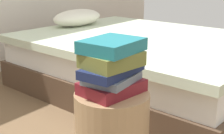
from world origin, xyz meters
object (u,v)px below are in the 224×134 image
object	(u,v)px
book_maroon	(112,87)
book_slate	(112,78)
bed	(142,62)
book_olive	(112,59)
book_teal	(112,46)
book_navy	(113,70)

from	to	relation	value
book_maroon	book_slate	xyz separation A→B (m)	(-0.01, -0.01, 0.04)
bed	book_olive	bearing A→B (deg)	-149.95
book_maroon	book_teal	world-z (taller)	book_teal
book_maroon	book_slate	distance (m)	0.05
book_navy	book_olive	distance (m)	0.05
book_slate	book_olive	bearing A→B (deg)	-165.00
book_slate	book_navy	xyz separation A→B (m)	(0.00, -0.00, 0.04)
book_olive	book_teal	world-z (taller)	book_teal
bed	book_teal	distance (m)	1.40
book_maroon	book_teal	bearing A→B (deg)	-139.95
bed	book_olive	world-z (taller)	book_olive
book_maroon	book_navy	distance (m)	0.08
book_maroon	book_teal	xyz separation A→B (m)	(-0.01, -0.01, 0.19)
book_maroon	book_navy	size ratio (longest dim) A/B	0.89
book_olive	book_teal	bearing A→B (deg)	55.07
book_maroon	book_olive	size ratio (longest dim) A/B	1.11
book_olive	book_navy	bearing A→B (deg)	19.50
book_slate	book_navy	size ratio (longest dim) A/B	0.77
book_navy	book_olive	bearing A→B (deg)	-170.70
book_teal	book_slate	bearing A→B (deg)	-62.72
bed	book_navy	distance (m)	1.36
bed	book_teal	world-z (taller)	book_teal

